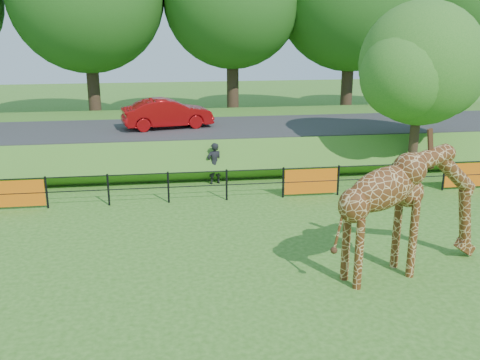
{
  "coord_description": "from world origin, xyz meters",
  "views": [
    {
      "loc": [
        -1.99,
        -9.52,
        6.04
      ],
      "look_at": [
        -0.13,
        3.76,
        2.0
      ],
      "focal_mm": 40.0,
      "sensor_mm": 36.0,
      "label": 1
    }
  ],
  "objects_px": {
    "car_red": "(167,113)",
    "visitor": "(214,163)",
    "giraffe": "(411,211)",
    "tree_east": "(423,68)"
  },
  "relations": [
    {
      "from": "giraffe",
      "to": "visitor",
      "type": "height_order",
      "value": "giraffe"
    },
    {
      "from": "car_red",
      "to": "tree_east",
      "type": "height_order",
      "value": "tree_east"
    },
    {
      "from": "giraffe",
      "to": "tree_east",
      "type": "height_order",
      "value": "tree_east"
    },
    {
      "from": "giraffe",
      "to": "tree_east",
      "type": "bearing_deg",
      "value": 47.27
    },
    {
      "from": "giraffe",
      "to": "visitor",
      "type": "xyz_separation_m",
      "value": [
        -4.06,
        8.03,
        -0.79
      ]
    },
    {
      "from": "car_red",
      "to": "visitor",
      "type": "bearing_deg",
      "value": -169.27
    },
    {
      "from": "visitor",
      "to": "tree_east",
      "type": "bearing_deg",
      "value": 160.6
    },
    {
      "from": "giraffe",
      "to": "car_red",
      "type": "bearing_deg",
      "value": 98.83
    },
    {
      "from": "tree_east",
      "to": "car_red",
      "type": "bearing_deg",
      "value": 154.94
    },
    {
      "from": "visitor",
      "to": "tree_east",
      "type": "xyz_separation_m",
      "value": [
        7.83,
        -0.37,
        3.48
      ]
    }
  ]
}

